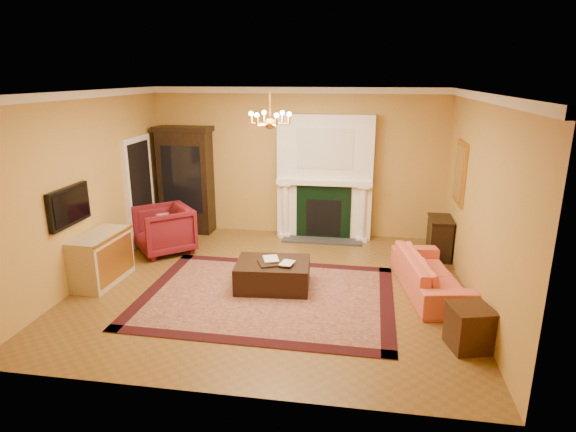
% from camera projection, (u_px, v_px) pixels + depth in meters
% --- Properties ---
extents(floor, '(6.00, 5.50, 0.02)m').
position_uv_depth(floor, '(272.00, 286.00, 7.66)').
color(floor, brown).
rests_on(floor, ground).
extents(ceiling, '(6.00, 5.50, 0.02)m').
position_uv_depth(ceiling, '(270.00, 91.00, 6.81)').
color(ceiling, silver).
rests_on(ceiling, wall_back).
extents(wall_back, '(6.00, 0.02, 3.00)m').
position_uv_depth(wall_back, '(297.00, 163.00, 9.85)').
color(wall_back, '#B1923F').
rests_on(wall_back, floor).
extents(wall_front, '(6.00, 0.02, 3.00)m').
position_uv_depth(wall_front, '(216.00, 262.00, 4.62)').
color(wall_front, '#B1923F').
rests_on(wall_front, floor).
extents(wall_left, '(0.02, 5.50, 3.00)m').
position_uv_depth(wall_left, '(86.00, 187.00, 7.69)').
color(wall_left, '#B1923F').
rests_on(wall_left, floor).
extents(wall_right, '(0.02, 5.50, 3.00)m').
position_uv_depth(wall_right, '(480.00, 202.00, 6.78)').
color(wall_right, '#B1923F').
rests_on(wall_right, floor).
extents(fireplace, '(1.90, 0.70, 2.50)m').
position_uv_depth(fireplace, '(325.00, 180.00, 9.67)').
color(fireplace, white).
rests_on(fireplace, wall_back).
extents(crown_molding, '(6.00, 5.50, 0.12)m').
position_uv_depth(crown_molding, '(281.00, 94.00, 7.74)').
color(crown_molding, white).
rests_on(crown_molding, ceiling).
extents(doorway, '(0.08, 1.05, 2.10)m').
position_uv_depth(doorway, '(140.00, 191.00, 9.42)').
color(doorway, white).
rests_on(doorway, wall_left).
extents(tv_panel, '(0.09, 0.95, 0.58)m').
position_uv_depth(tv_panel, '(69.00, 206.00, 7.16)').
color(tv_panel, black).
rests_on(tv_panel, wall_left).
extents(gilt_mirror, '(0.06, 0.76, 1.05)m').
position_uv_depth(gilt_mirror, '(460.00, 173.00, 8.07)').
color(gilt_mirror, gold).
rests_on(gilt_mirror, wall_right).
extents(chandelier, '(0.63, 0.55, 0.53)m').
position_uv_depth(chandelier, '(270.00, 120.00, 6.92)').
color(chandelier, gold).
rests_on(chandelier, ceiling).
extents(oriental_rug, '(3.82, 2.89, 0.02)m').
position_uv_depth(oriental_rug, '(267.00, 296.00, 7.30)').
color(oriental_rug, '#4B101C').
rests_on(oriental_rug, floor).
extents(china_cabinet, '(1.07, 0.50, 2.13)m').
position_uv_depth(china_cabinet, '(186.00, 182.00, 10.07)').
color(china_cabinet, black).
rests_on(china_cabinet, floor).
extents(wingback_armchair, '(1.28, 1.29, 0.97)m').
position_uv_depth(wingback_armchair, '(164.00, 228.00, 8.99)').
color(wingback_armchair, maroon).
rests_on(wingback_armchair, floor).
extents(pedestal_table, '(0.36, 0.36, 0.65)m').
position_uv_depth(pedestal_table, '(166.00, 226.00, 9.43)').
color(pedestal_table, black).
rests_on(pedestal_table, floor).
extents(commode, '(0.56, 1.11, 0.81)m').
position_uv_depth(commode, '(101.00, 258.00, 7.70)').
color(commode, beige).
rests_on(commode, floor).
extents(coral_sofa, '(0.91, 2.06, 0.78)m').
position_uv_depth(coral_sofa, '(431.00, 268.00, 7.36)').
color(coral_sofa, '#E85349').
rests_on(coral_sofa, floor).
extents(end_table, '(0.56, 0.56, 0.52)m').
position_uv_depth(end_table, '(469.00, 329.00, 5.85)').
color(end_table, '#3B1E10').
rests_on(end_table, floor).
extents(console_table, '(0.38, 0.66, 0.73)m').
position_uv_depth(console_table, '(439.00, 239.00, 8.75)').
color(console_table, black).
rests_on(console_table, floor).
extents(leather_ottoman, '(1.19, 0.91, 0.42)m').
position_uv_depth(leather_ottoman, '(273.00, 275.00, 7.52)').
color(leather_ottoman, black).
rests_on(leather_ottoman, oriental_rug).
extents(ottoman_tray, '(0.52, 0.47, 0.03)m').
position_uv_depth(ottoman_tray, '(273.00, 263.00, 7.40)').
color(ottoman_tray, black).
rests_on(ottoman_tray, leather_ottoman).
extents(book_a, '(0.22, 0.10, 0.30)m').
position_uv_depth(book_a, '(264.00, 251.00, 7.41)').
color(book_a, gray).
rests_on(book_a, ottoman_tray).
extents(book_b, '(0.19, 0.06, 0.26)m').
position_uv_depth(book_b, '(281.00, 255.00, 7.32)').
color(book_b, gray).
rests_on(book_b, ottoman_tray).
extents(topiary_left, '(0.16, 0.16, 0.42)m').
position_uv_depth(topiary_left, '(294.00, 166.00, 9.65)').
color(topiary_left, gray).
rests_on(topiary_left, fireplace).
extents(topiary_right, '(0.16, 0.16, 0.42)m').
position_uv_depth(topiary_right, '(357.00, 168.00, 9.46)').
color(topiary_right, gray).
rests_on(topiary_right, fireplace).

